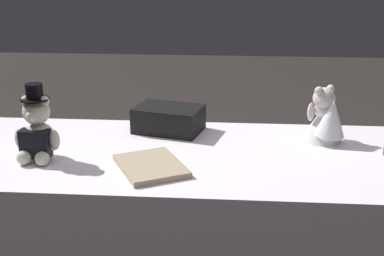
% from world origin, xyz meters
% --- Properties ---
extents(reception_table, '(1.83, 0.75, 0.78)m').
position_xyz_m(reception_table, '(0.00, 0.00, 0.39)').
color(reception_table, white).
rests_on(reception_table, ground_plane).
extents(teddy_bear_groom, '(0.17, 0.15, 0.28)m').
position_xyz_m(teddy_bear_groom, '(0.55, 0.10, 0.88)').
color(teddy_bear_groom, silver).
rests_on(teddy_bear_groom, reception_table).
extents(teddy_bear_bride, '(0.20, 0.21, 0.23)m').
position_xyz_m(teddy_bear_bride, '(-0.51, -0.17, 0.87)').
color(teddy_bear_bride, white).
rests_on(teddy_bear_bride, reception_table).
extents(signing_pen, '(0.05, 0.15, 0.01)m').
position_xyz_m(signing_pen, '(0.63, -0.19, 0.78)').
color(signing_pen, black).
rests_on(signing_pen, reception_table).
extents(gift_case_black, '(0.31, 0.25, 0.11)m').
position_xyz_m(gift_case_black, '(0.12, -0.25, 0.83)').
color(gift_case_black, black).
rests_on(gift_case_black, reception_table).
extents(guestbook, '(0.30, 0.33, 0.02)m').
position_xyz_m(guestbook, '(0.13, 0.16, 0.79)').
color(guestbook, tan).
rests_on(guestbook, reception_table).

